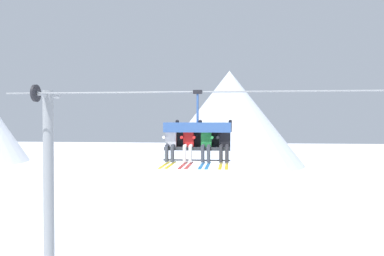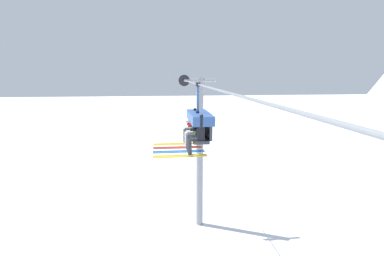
{
  "view_description": "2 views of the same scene",
  "coord_description": "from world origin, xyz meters",
  "px_view_note": "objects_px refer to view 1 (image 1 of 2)",
  "views": [
    {
      "loc": [
        0.05,
        -12.26,
        6.92
      ],
      "look_at": [
        -1.17,
        -0.76,
        6.67
      ],
      "focal_mm": 35.0,
      "sensor_mm": 36.0,
      "label": 1
    },
    {
      "loc": [
        8.8,
        -2.09,
        8.14
      ],
      "look_at": [
        -0.94,
        -1.0,
        6.34
      ],
      "focal_mm": 28.0,
      "sensor_mm": 36.0,
      "label": 2
    }
  ],
  "objects_px": {
    "skier_black": "(224,141)",
    "lift_tower_near": "(48,199)",
    "skier_red": "(188,142)",
    "chairlift_chair": "(198,132)",
    "skier_green": "(206,141)",
    "skier_white": "(171,141)"
  },
  "relations": [
    {
      "from": "lift_tower_near",
      "to": "chairlift_chair",
      "type": "xyz_separation_m",
      "value": [
        5.24,
        -0.71,
        2.35
      ]
    },
    {
      "from": "skier_green",
      "to": "skier_black",
      "type": "relative_size",
      "value": 1.0
    },
    {
      "from": "lift_tower_near",
      "to": "skier_green",
      "type": "distance_m",
      "value": 5.96
    },
    {
      "from": "skier_red",
      "to": "skier_green",
      "type": "xyz_separation_m",
      "value": [
        0.54,
        0.01,
        0.02
      ]
    },
    {
      "from": "skier_red",
      "to": "skier_green",
      "type": "relative_size",
      "value": 1.0
    },
    {
      "from": "skier_black",
      "to": "lift_tower_near",
      "type": "bearing_deg",
      "value": 171.35
    },
    {
      "from": "skier_white",
      "to": "skier_green",
      "type": "height_order",
      "value": "same"
    },
    {
      "from": "lift_tower_near",
      "to": "skier_black",
      "type": "xyz_separation_m",
      "value": [
        6.06,
        -0.92,
        2.08
      ]
    },
    {
      "from": "skier_white",
      "to": "skier_black",
      "type": "xyz_separation_m",
      "value": [
        1.63,
        0.0,
        0.0
      ]
    },
    {
      "from": "lift_tower_near",
      "to": "skier_green",
      "type": "xyz_separation_m",
      "value": [
        5.51,
        -0.92,
        2.08
      ]
    },
    {
      "from": "chairlift_chair",
      "to": "skier_green",
      "type": "distance_m",
      "value": 0.44
    },
    {
      "from": "skier_red",
      "to": "skier_black",
      "type": "height_order",
      "value": "skier_black"
    },
    {
      "from": "skier_red",
      "to": "skier_black",
      "type": "xyz_separation_m",
      "value": [
        1.09,
        0.01,
        0.02
      ]
    },
    {
      "from": "chairlift_chair",
      "to": "skier_white",
      "type": "xyz_separation_m",
      "value": [
        -0.81,
        -0.21,
        -0.27
      ]
    },
    {
      "from": "skier_red",
      "to": "chairlift_chair",
      "type": "bearing_deg",
      "value": 39.08
    },
    {
      "from": "skier_green",
      "to": "skier_black",
      "type": "xyz_separation_m",
      "value": [
        0.55,
        0.0,
        0.0
      ]
    },
    {
      "from": "skier_white",
      "to": "skier_red",
      "type": "relative_size",
      "value": 1.0
    },
    {
      "from": "skier_green",
      "to": "lift_tower_near",
      "type": "bearing_deg",
      "value": 170.49
    },
    {
      "from": "chairlift_chair",
      "to": "skier_black",
      "type": "relative_size",
      "value": 1.26
    },
    {
      "from": "chairlift_chair",
      "to": "skier_green",
      "type": "bearing_deg",
      "value": -38.55
    },
    {
      "from": "skier_red",
      "to": "skier_green",
      "type": "distance_m",
      "value": 0.54
    },
    {
      "from": "chairlift_chair",
      "to": "skier_red",
      "type": "distance_m",
      "value": 0.46
    }
  ]
}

